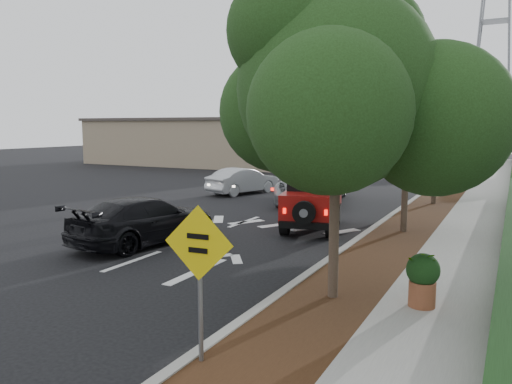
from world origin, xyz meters
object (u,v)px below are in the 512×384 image
Objects in this scene: red_jeep at (313,199)px; silver_suv_ahead at (313,184)px; black_suv_oncoming at (145,220)px; speed_hump_sign at (199,263)px.

red_jeep is 0.66× the size of silver_suv_ahead.
red_jeep reaches higher than silver_suv_ahead.
red_jeep is at bearing -119.94° from black_suv_oncoming.
black_suv_oncoming is at bearing -112.66° from silver_suv_ahead.
red_jeep is 0.82× the size of black_suv_oncoming.
speed_hump_sign reaches higher than black_suv_oncoming.
speed_hump_sign is at bearing -88.42° from silver_suv_ahead.
speed_hump_sign is (4.30, -15.62, 0.75)m from silver_suv_ahead.
black_suv_oncoming is (-1.53, -9.84, -0.13)m from silver_suv_ahead.
black_suv_oncoming is at bearing -142.87° from red_jeep.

